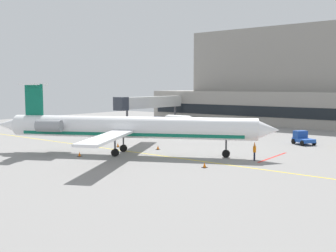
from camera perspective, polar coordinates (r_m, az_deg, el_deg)
The scene contains 12 objects.
ground at distance 48.10m, azimuth -3.14°, elevation -4.11°, with size 120.00×120.00×0.11m.
terminal_building at distance 89.21m, azimuth 16.29°, elevation 5.48°, with size 64.72×13.04×20.63m.
jet_bridge_west at distance 85.21m, azimuth -2.76°, elevation 3.36°, with size 2.40×20.38×5.98m.
regional_jet at distance 47.82m, azimuth -5.85°, elevation -0.20°, with size 32.00×24.02×8.48m.
baggage_tug at distance 59.23m, azimuth 18.61°, elevation -1.65°, with size 3.49×3.35×1.86m.
belt_loader at distance 78.79m, azimuth -2.12°, elevation 0.49°, with size 3.95×3.27×2.06m.
fuel_tank at distance 79.08m, azimuth 1.52°, elevation 0.80°, with size 6.75×2.20×2.40m.
marshaller at distance 44.95m, azimuth 12.23°, elevation -3.55°, with size 0.49×0.77×1.99m.
safety_cone_alpha at distance 54.01m, azimuth -7.15°, elevation -2.74°, with size 0.47×0.47×0.55m.
safety_cone_bravo at distance 40.45m, azimuth 5.23°, elevation -5.59°, with size 0.47×0.47×0.55m.
safety_cone_charlie at distance 47.72m, azimuth -12.50°, elevation -3.96°, with size 0.47×0.47×0.55m.
safety_cone_delta at distance 51.54m, azimuth -1.45°, elevation -3.10°, with size 0.47×0.47×0.55m.
Camera 1 is at (30.84, -35.98, 8.20)m, focal length 42.76 mm.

